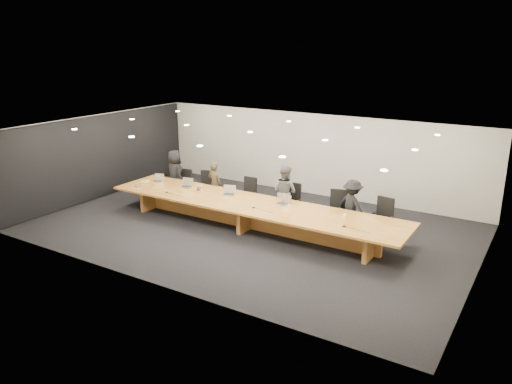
{
  "coord_description": "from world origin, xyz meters",
  "views": [
    {
      "loc": [
        7.15,
        -11.25,
        5.1
      ],
      "look_at": [
        0.0,
        0.3,
        1.0
      ],
      "focal_mm": 35.0,
      "sensor_mm": 36.0,
      "label": 1
    }
  ],
  "objects_px": {
    "chair_far_left": "(184,184)",
    "chair_left": "(206,187)",
    "chair_mid_left": "(247,195)",
    "paper_cup_far": "(344,216)",
    "mic_right": "(344,226)",
    "laptop_d": "(283,200)",
    "mic_center": "(253,207)",
    "paper_cup_near": "(289,206)",
    "chair_right": "(337,210)",
    "person_d": "(352,206)",
    "person_b": "(215,184)",
    "mic_left": "(167,192)",
    "person_a": "(175,174)",
    "conference_table": "(250,211)",
    "laptop_b": "(186,183)",
    "laptop_a": "(158,178)",
    "av_box": "(138,187)",
    "amber_mug": "(198,189)",
    "chair_mid_right": "(291,201)",
    "water_bottle": "(201,187)",
    "chair_far_right": "(381,219)",
    "laptop_c": "(229,190)",
    "person_c": "(285,192)"
  },
  "relations": [
    {
      "from": "chair_far_left",
      "to": "chair_left",
      "type": "height_order",
      "value": "chair_left"
    },
    {
      "from": "chair_mid_left",
      "to": "paper_cup_far",
      "type": "bearing_deg",
      "value": -15.37
    },
    {
      "from": "chair_mid_left",
      "to": "mic_right",
      "type": "relative_size",
      "value": 9.79
    },
    {
      "from": "laptop_d",
      "to": "mic_center",
      "type": "relative_size",
      "value": 3.27
    },
    {
      "from": "paper_cup_near",
      "to": "paper_cup_far",
      "type": "bearing_deg",
      "value": 0.26
    },
    {
      "from": "laptop_d",
      "to": "mic_right",
      "type": "height_order",
      "value": "laptop_d"
    },
    {
      "from": "chair_right",
      "to": "paper_cup_far",
      "type": "height_order",
      "value": "chair_right"
    },
    {
      "from": "person_d",
      "to": "mic_center",
      "type": "bearing_deg",
      "value": 54.14
    },
    {
      "from": "person_b",
      "to": "mic_left",
      "type": "bearing_deg",
      "value": 71.53
    },
    {
      "from": "person_d",
      "to": "person_a",
      "type": "bearing_deg",
      "value": 20.24
    },
    {
      "from": "conference_table",
      "to": "chair_mid_left",
      "type": "xyz_separation_m",
      "value": [
        -0.88,
        1.19,
        0.03
      ]
    },
    {
      "from": "chair_right",
      "to": "mic_left",
      "type": "height_order",
      "value": "chair_right"
    },
    {
      "from": "chair_left",
      "to": "mic_left",
      "type": "bearing_deg",
      "value": -113.79
    },
    {
      "from": "mic_left",
      "to": "mic_right",
      "type": "xyz_separation_m",
      "value": [
        5.64,
        0.1,
        0.0
      ]
    },
    {
      "from": "person_b",
      "to": "laptop_b",
      "type": "xyz_separation_m",
      "value": [
        -0.49,
        -0.84,
        0.17
      ]
    },
    {
      "from": "person_a",
      "to": "laptop_a",
      "type": "xyz_separation_m",
      "value": [
        0.0,
        -0.83,
        0.06
      ]
    },
    {
      "from": "person_b",
      "to": "av_box",
      "type": "distance_m",
      "value": 2.42
    },
    {
      "from": "chair_far_left",
      "to": "amber_mug",
      "type": "relative_size",
      "value": 9.16
    },
    {
      "from": "chair_mid_right",
      "to": "mic_center",
      "type": "relative_size",
      "value": 9.77
    },
    {
      "from": "water_bottle",
      "to": "mic_right",
      "type": "height_order",
      "value": "water_bottle"
    },
    {
      "from": "chair_far_left",
      "to": "chair_far_right",
      "type": "relative_size",
      "value": 0.87
    },
    {
      "from": "chair_far_right",
      "to": "laptop_d",
      "type": "relative_size",
      "value": 3.13
    },
    {
      "from": "person_b",
      "to": "paper_cup_near",
      "type": "bearing_deg",
      "value": 166.72
    },
    {
      "from": "paper_cup_near",
      "to": "chair_far_right",
      "type": "bearing_deg",
      "value": 22.08
    },
    {
      "from": "laptop_c",
      "to": "chair_right",
      "type": "bearing_deg",
      "value": -5.2
    },
    {
      "from": "person_c",
      "to": "water_bottle",
      "type": "distance_m",
      "value": 2.56
    },
    {
      "from": "laptop_b",
      "to": "paper_cup_near",
      "type": "xyz_separation_m",
      "value": [
        3.67,
        -0.06,
        -0.1
      ]
    },
    {
      "from": "chair_mid_right",
      "to": "amber_mug",
      "type": "distance_m",
      "value": 2.84
    },
    {
      "from": "chair_left",
      "to": "water_bottle",
      "type": "distance_m",
      "value": 1.2
    },
    {
      "from": "chair_far_left",
      "to": "laptop_b",
      "type": "relative_size",
      "value": 2.74
    },
    {
      "from": "person_d",
      "to": "amber_mug",
      "type": "xyz_separation_m",
      "value": [
        -4.54,
        -1.05,
        0.05
      ]
    },
    {
      "from": "mic_left",
      "to": "laptop_d",
      "type": "bearing_deg",
      "value": 13.36
    },
    {
      "from": "chair_mid_right",
      "to": "chair_far_left",
      "type": "bearing_deg",
      "value": 176.85
    },
    {
      "from": "chair_far_right",
      "to": "water_bottle",
      "type": "bearing_deg",
      "value": -161.59
    },
    {
      "from": "paper_cup_near",
      "to": "laptop_a",
      "type": "bearing_deg",
      "value": 178.89
    },
    {
      "from": "laptop_d",
      "to": "paper_cup_near",
      "type": "height_order",
      "value": "laptop_d"
    },
    {
      "from": "water_bottle",
      "to": "mic_center",
      "type": "distance_m",
      "value": 2.29
    },
    {
      "from": "laptop_d",
      "to": "mic_center",
      "type": "distance_m",
      "value": 0.87
    },
    {
      "from": "person_b",
      "to": "amber_mug",
      "type": "distance_m",
      "value": 0.95
    },
    {
      "from": "mic_right",
      "to": "chair_mid_left",
      "type": "bearing_deg",
      "value": 158.05
    },
    {
      "from": "chair_mid_right",
      "to": "mic_right",
      "type": "distance_m",
      "value": 2.89
    },
    {
      "from": "mic_right",
      "to": "amber_mug",
      "type": "bearing_deg",
      "value": 173.63
    },
    {
      "from": "conference_table",
      "to": "person_d",
      "type": "distance_m",
      "value": 2.84
    },
    {
      "from": "paper_cup_near",
      "to": "person_d",
      "type": "bearing_deg",
      "value": 35.15
    },
    {
      "from": "person_b",
      "to": "chair_left",
      "type": "bearing_deg",
      "value": -10.09
    },
    {
      "from": "person_b",
      "to": "chair_far_right",
      "type": "bearing_deg",
      "value": -177.16
    },
    {
      "from": "laptop_b",
      "to": "mic_left",
      "type": "height_order",
      "value": "laptop_b"
    },
    {
      "from": "person_a",
      "to": "mic_center",
      "type": "relative_size",
      "value": 14.55
    },
    {
      "from": "laptop_d",
      "to": "mic_left",
      "type": "height_order",
      "value": "laptop_d"
    },
    {
      "from": "chair_mid_right",
      "to": "chair_far_right",
      "type": "relative_size",
      "value": 0.95
    }
  ]
}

